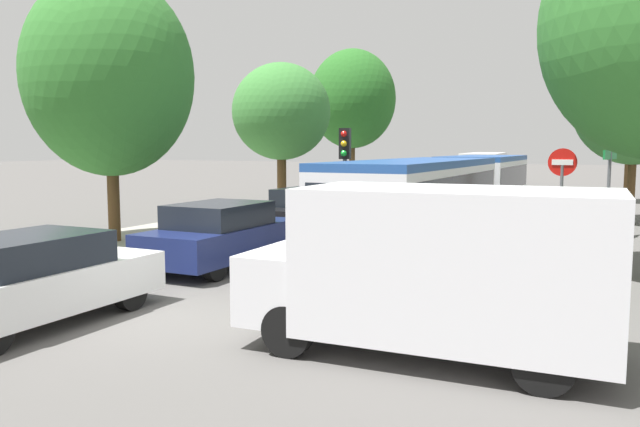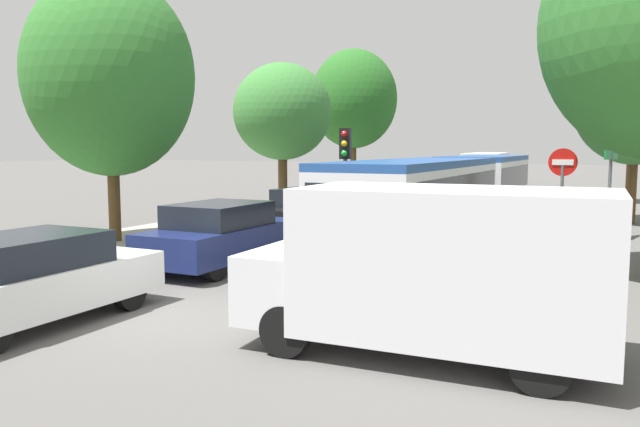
{
  "view_description": "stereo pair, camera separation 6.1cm",
  "coord_description": "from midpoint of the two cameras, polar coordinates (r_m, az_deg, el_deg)",
  "views": [
    {
      "loc": [
        6.73,
        -8.21,
        2.86
      ],
      "look_at": [
        0.2,
        5.81,
        1.2
      ],
      "focal_mm": 35.0,
      "sensor_mm": 36.0,
      "label": 1
    },
    {
      "loc": [
        6.79,
        -8.18,
        2.86
      ],
      "look_at": [
        0.2,
        5.81,
        1.2
      ],
      "focal_mm": 35.0,
      "sensor_mm": 36.0,
      "label": 2
    }
  ],
  "objects": [
    {
      "name": "queued_car_white",
      "position": [
        11.06,
        -24.95,
        -5.47
      ],
      "size": [
        1.87,
        4.26,
        1.47
      ],
      "rotation": [
        0.0,
        0.0,
        1.55
      ],
      "color": "white",
      "rests_on": "ground"
    },
    {
      "name": "queued_car_navy",
      "position": [
        15.03,
        -9.12,
        -1.91
      ],
      "size": [
        1.95,
        4.45,
        1.54
      ],
      "rotation": [
        0.0,
        0.0,
        1.55
      ],
      "color": "navy",
      "rests_on": "ground"
    },
    {
      "name": "ground_plane",
      "position": [
        11.0,
        -14.21,
        -9.13
      ],
      "size": [
        200.0,
        200.0,
        0.0
      ],
      "primitive_type": "plane",
      "color": "#565451"
    },
    {
      "name": "articulated_bus",
      "position": [
        21.33,
        11.7,
        2.17
      ],
      "size": [
        2.94,
        16.83,
        2.49
      ],
      "rotation": [
        0.0,
        0.0,
        -1.6
      ],
      "color": "silver",
      "rests_on": "ground"
    },
    {
      "name": "tree_left_mid",
      "position": [
        19.02,
        -18.8,
        11.85
      ],
      "size": [
        4.75,
        4.75,
        7.72
      ],
      "color": "#51381E",
      "rests_on": "ground"
    },
    {
      "name": "tree_right_far",
      "position": [
        35.51,
        26.28,
        7.49
      ],
      "size": [
        3.24,
        3.24,
        5.96
      ],
      "color": "#51381E",
      "rests_on": "ground"
    },
    {
      "name": "queued_car_blue",
      "position": [
        29.61,
        7.91,
        1.91
      ],
      "size": [
        1.79,
        4.07,
        1.41
      ],
      "rotation": [
        0.0,
        0.0,
        1.55
      ],
      "color": "#284799",
      "rests_on": "ground"
    },
    {
      "name": "direction_sign_post",
      "position": [
        20.88,
        24.92,
        4.76
      ],
      "size": [
        0.38,
        1.38,
        3.6
      ],
      "rotation": [
        0.0,
        0.0,
        2.91
      ],
      "color": "#56595E",
      "rests_on": "ground"
    },
    {
      "name": "queued_car_graphite",
      "position": [
        24.75,
        5.13,
        1.08
      ],
      "size": [
        1.74,
        3.97,
        1.37
      ],
      "rotation": [
        0.0,
        0.0,
        1.55
      ],
      "color": "#47474C",
      "rests_on": "ground"
    },
    {
      "name": "white_van",
      "position": [
        8.62,
        10.55,
        -4.8
      ],
      "size": [
        5.04,
        2.09,
        2.31
      ],
      "rotation": [
        0.0,
        0.0,
        3.16
      ],
      "color": "silver",
      "rests_on": "ground"
    },
    {
      "name": "tree_left_far",
      "position": [
        26.15,
        -3.63,
        9.25
      ],
      "size": [
        4.07,
        4.07,
        6.31
      ],
      "color": "#51381E",
      "rests_on": "ground"
    },
    {
      "name": "tree_left_distant",
      "position": [
        34.08,
        2.93,
        10.2
      ],
      "size": [
        4.67,
        4.67,
        8.08
      ],
      "color": "#51381E",
      "rests_on": "ground"
    },
    {
      "name": "queued_car_tan",
      "position": [
        35.01,
        10.66,
        2.5
      ],
      "size": [
        1.79,
        4.08,
        1.41
      ],
      "rotation": [
        0.0,
        0.0,
        1.55
      ],
      "color": "tan",
      "rests_on": "ground"
    },
    {
      "name": "queued_car_black",
      "position": [
        20.06,
        -0.86,
        0.18
      ],
      "size": [
        1.96,
        4.48,
        1.54
      ],
      "rotation": [
        0.0,
        0.0,
        1.55
      ],
      "color": "black",
      "rests_on": "ground"
    },
    {
      "name": "tree_right_mid",
      "position": [
        25.94,
        26.83,
        8.81
      ],
      "size": [
        4.4,
        4.4,
        6.56
      ],
      "color": "#51381E",
      "rests_on": "ground"
    },
    {
      "name": "city_bus_rear",
      "position": [
        48.51,
        14.8,
        4.19
      ],
      "size": [
        3.4,
        11.33,
        2.4
      ],
      "rotation": [
        0.0,
        0.0,
        1.65
      ],
      "color": "teal",
      "rests_on": "ground"
    },
    {
      "name": "traffic_light",
      "position": [
        18.31,
        2.18,
        4.99
      ],
      "size": [
        0.36,
        0.38,
        3.4
      ],
      "rotation": [
        0.0,
        0.0,
        -1.4
      ],
      "color": "#56595E",
      "rests_on": "ground"
    },
    {
      "name": "no_entry_sign",
      "position": [
        16.95,
        21.12,
        2.39
      ],
      "size": [
        0.7,
        0.08,
        2.82
      ],
      "rotation": [
        0.0,
        0.0,
        -1.57
      ],
      "color": "#56595E",
      "rests_on": "ground"
    },
    {
      "name": "kerb_strip_left",
      "position": [
        31.04,
        -0.28,
        0.97
      ],
      "size": [
        3.2,
        49.52,
        0.14
      ],
      "primitive_type": "cube",
      "color": "#9E998E",
      "rests_on": "ground"
    }
  ]
}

